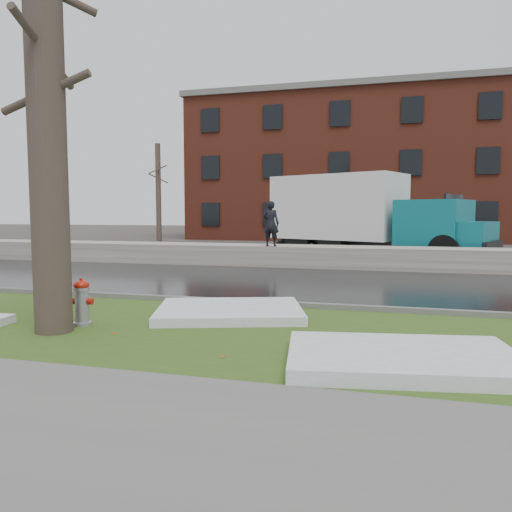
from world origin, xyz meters
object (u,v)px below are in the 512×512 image
(worker, at_px, (271,224))
(tree, at_px, (46,98))
(fire_hydrant, at_px, (82,300))
(box_truck, at_px, (361,214))

(worker, bearing_deg, tree, 87.83)
(fire_hydrant, distance_m, worker, 9.74)
(fire_hydrant, xyz_separation_m, worker, (0.88, 9.64, 1.07))
(tree, bearing_deg, fire_hydrant, 71.38)
(fire_hydrant, relative_size, worker, 0.50)
(tree, height_order, box_truck, tree)
(fire_hydrant, height_order, box_truck, box_truck)
(fire_hydrant, height_order, tree, tree)
(box_truck, distance_m, worker, 5.62)
(tree, bearing_deg, box_truck, 75.88)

